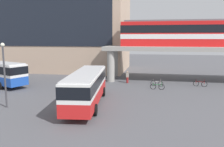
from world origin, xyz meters
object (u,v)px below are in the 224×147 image
at_px(bicycle_silver, 157,83).
at_px(pedestrian_waiting_near_stop, 127,77).
at_px(bicycle_red, 200,84).
at_px(train, 204,33).
at_px(bus_main, 87,85).
at_px(bicycle_green, 157,87).
at_px(pedestrian_walking_across, 84,79).
at_px(station_building, 60,24).

xyz_separation_m(bicycle_silver, pedestrian_waiting_near_stop, (-4.16, 1.49, 0.44)).
bearing_deg(bicycle_red, train, 77.83).
bearing_deg(bus_main, bicycle_silver, 56.70).
bearing_deg(bicycle_silver, bus_main, -123.30).
distance_m(bus_main, bicycle_green, 10.70).
bearing_deg(bicycle_green, train, 46.57).
bearing_deg(pedestrian_walking_across, station_building, 122.21).
bearing_deg(station_building, bicycle_green, -39.80).
xyz_separation_m(train, bus_main, (-13.23, -14.98, -5.12)).
bearing_deg(station_building, pedestrian_walking_across, -57.79).
xyz_separation_m(station_building, pedestrian_walking_across, (9.42, -14.96, -8.39)).
height_order(station_building, train, station_building).
height_order(train, bicycle_red, train).
xyz_separation_m(bicycle_silver, pedestrian_walking_across, (-9.86, -0.94, 0.44)).
bearing_deg(bicycle_red, station_building, 152.12).
distance_m(station_building, pedestrian_walking_across, 19.57).
xyz_separation_m(train, pedestrian_walking_across, (-16.37, -5.70, -6.32)).
bearing_deg(train, station_building, 160.26).
relative_size(station_building, train, 1.11).
xyz_separation_m(bicycle_red, pedestrian_walking_across, (-15.52, -1.76, 0.44)).
bearing_deg(bicycle_silver, pedestrian_walking_across, -174.56).
relative_size(train, bus_main, 2.13).
bearing_deg(bicycle_silver, train, 36.18).
xyz_separation_m(pedestrian_walking_across, pedestrian_waiting_near_stop, (5.70, 2.43, 0.00)).
distance_m(bus_main, pedestrian_waiting_near_stop, 12.04).
bearing_deg(bus_main, train, 48.56).
bearing_deg(pedestrian_walking_across, pedestrian_waiting_near_stop, 23.07).
relative_size(station_building, bicycle_red, 15.14).
height_order(train, pedestrian_walking_across, train).
height_order(bicycle_green, pedestrian_waiting_near_stop, pedestrian_waiting_near_stop).
bearing_deg(station_building, pedestrian_waiting_near_stop, -39.64).
relative_size(bicycle_red, bicycle_silver, 1.05).
bearing_deg(bicycle_silver, pedestrian_waiting_near_stop, 160.28).
xyz_separation_m(train, bicycle_silver, (-6.52, -4.76, -6.75)).
distance_m(train, bicycle_red, 7.87).
height_order(train, bicycle_green, train).
bearing_deg(pedestrian_walking_across, bus_main, -71.27).
bearing_deg(train, bicycle_red, -102.17).
distance_m(train, bicycle_silver, 10.53).
xyz_separation_m(bicycle_red, bicycle_green, (-5.63, -2.90, 0.00)).
height_order(station_building, bicycle_silver, station_building).
bearing_deg(pedestrian_waiting_near_stop, pedestrian_walking_across, -156.93).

